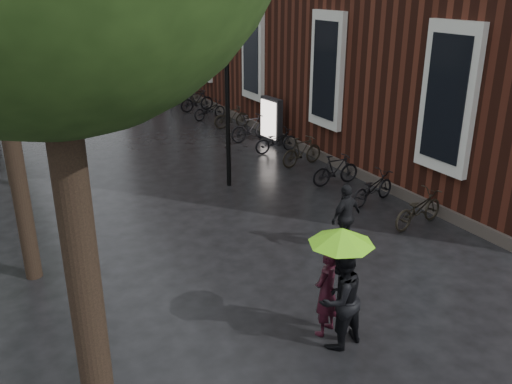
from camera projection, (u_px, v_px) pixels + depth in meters
person_burgundy at (327, 292)px, 9.01m from camera, size 0.69×0.59×1.60m
person_black at (340, 299)px, 8.68m from camera, size 0.94×0.79×1.74m
lime_umbrella at (342, 236)px, 8.49m from camera, size 1.07×1.07×1.57m
pedestrian_walking at (346, 217)px, 11.97m from camera, size 0.95×0.56×1.51m
parked_bicycles at (243, 123)px, 21.03m from camera, size 2.01×20.55×1.03m
ad_lightbox at (271, 120)px, 19.92m from camera, size 0.26×1.11×1.67m
lamp_post at (227, 89)px, 14.95m from camera, size 0.24×0.24×4.68m
cycle_sign at (6, 91)px, 19.62m from camera, size 0.15×0.52×2.85m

